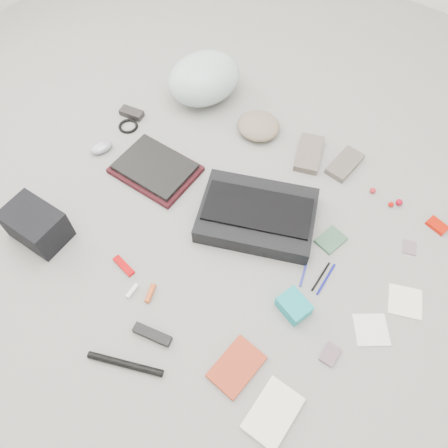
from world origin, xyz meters
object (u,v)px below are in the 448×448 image
Objects in this scene: camera_bag at (36,225)px; messenger_bag at (257,215)px; book_red at (237,367)px; laptop at (155,167)px; accordion_wallet at (294,306)px; bike_helmet at (204,78)px.

messenger_bag is at bearing 38.07° from camera_bag.
book_red is (0.30, -0.53, -0.03)m from messenger_bag.
messenger_bag is 1.45× the size of laptop.
laptop is 0.92m from book_red.
messenger_bag reaches higher than laptop.
camera_bag is 1.04m from accordion_wallet.
messenger_bag is at bearing 160.67° from accordion_wallet.
messenger_bag is 1.24× the size of bike_helmet.
bike_helmet is 2.03× the size of book_red.
bike_helmet reaches higher than messenger_bag.
messenger_bag is 2.50× the size of book_red.
book_red is at bearing -85.38° from messenger_bag.
bike_helmet is 3.36× the size of accordion_wallet.
camera_bag reaches higher than laptop.
messenger_bag is at bearing 4.31° from laptop.
accordion_wallet is (0.98, -0.67, -0.08)m from bike_helmet.
bike_helmet is at bearing 160.76° from accordion_wallet.
accordion_wallet is (0.03, 0.30, 0.02)m from book_red.
laptop is at bearing -60.00° from bike_helmet.
laptop is 0.54m from bike_helmet.
bike_helmet is (-0.14, 0.51, 0.08)m from laptop.
book_red is (0.94, 0.07, -0.06)m from camera_bag.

